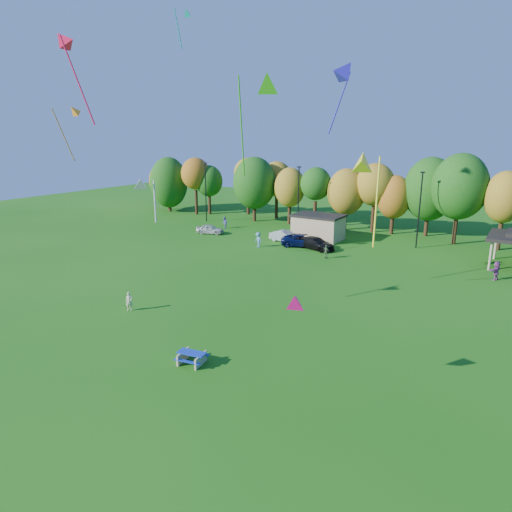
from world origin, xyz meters
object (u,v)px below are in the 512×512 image
Objects in this scene: picnic_table at (192,357)px; car_c at (303,240)px; kite_flyer at (129,302)px; car_a at (210,229)px; car_b at (285,236)px; car_d at (316,243)px.

picnic_table is 0.36× the size of car_c.
picnic_table is 1.26× the size of kite_flyer.
car_b is at bearing -99.32° from car_a.
car_b is 3.08m from car_c.
kite_flyer is (-9.57, 3.92, 0.33)m from picnic_table.
kite_flyer reaches higher than car_a.
picnic_table is 30.86m from car_c.
car_d is (3.92, 25.56, -0.05)m from kite_flyer.
car_d is (4.89, -1.36, 0.00)m from car_b.
car_a reaches higher than picnic_table.
picnic_table is at bearing 174.60° from car_c.
car_a is (-21.60, 29.52, 0.22)m from picnic_table.
kite_flyer is 0.35× the size of car_b.
kite_flyer reaches higher than car_c.
car_b is 0.81× the size of car_c.
car_d reaches higher than car_a.
car_c reaches higher than picnic_table.
car_b reaches higher than car_a.
car_a is at bearing 104.04° from car_b.
picnic_table is 30.01m from car_d.
car_c is (14.01, 0.39, 0.09)m from car_a.
kite_flyer is 28.29m from car_a.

